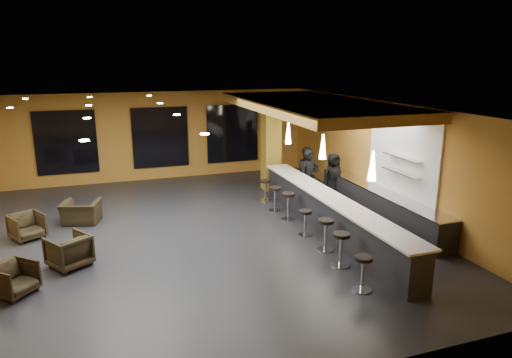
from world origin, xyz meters
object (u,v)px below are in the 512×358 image
object	(u,v)px
armchair_a	(14,279)
bar_stool_0	(363,269)
armchair_c	(27,226)
bar_stool_3	(305,220)
pendant_2	(288,133)
staff_a	(309,176)
armchair_b	(69,251)
armchair_d	(81,212)
bar_stool_1	(341,245)
bar_stool_4	(288,203)
bar_stool_2	(326,231)
bar_stool_5	(275,196)
prep_counter	(379,204)
bar_counter	(329,214)
staff_c	(333,176)
bar_stool_6	(265,188)
pendant_0	(372,166)
column	(271,143)
staff_b	(308,173)
pendant_1	(323,147)

from	to	relation	value
armchair_a	bar_stool_0	size ratio (longest dim) A/B	0.98
armchair_c	bar_stool_3	bearing A→B (deg)	-47.13
pendant_2	staff_a	world-z (taller)	pendant_2
armchair_c	armchair_b	bearing A→B (deg)	-91.98
armchair_d	bar_stool_1	bearing A→B (deg)	155.59
bar_stool_4	armchair_a	bearing A→B (deg)	-161.81
pendant_2	armchair_a	bearing A→B (deg)	-152.36
bar_stool_3	armchair_a	bearing A→B (deg)	-171.85
bar_stool_2	bar_stool_5	distance (m)	3.30
staff_a	armchair_a	world-z (taller)	staff_a
prep_counter	bar_stool_3	bearing A→B (deg)	-167.93
bar_counter	staff_c	bearing A→B (deg)	59.75
armchair_c	bar_stool_3	size ratio (longest dim) A/B	1.08
armchair_b	bar_stool_6	world-z (taller)	armchair_b
bar_stool_6	pendant_0	bearing A→B (deg)	-82.36
prep_counter	bar_stool_6	world-z (taller)	prep_counter
column	armchair_d	bearing A→B (deg)	-166.29
bar_stool_4	bar_stool_0	bearing A→B (deg)	-92.78
column	armchair_d	distance (m)	6.98
prep_counter	bar_stool_4	xyz separation A→B (m)	(-2.71, 0.74, 0.11)
armchair_a	bar_stool_1	distance (m)	7.13
armchair_c	bar_stool_1	world-z (taller)	bar_stool_1
staff_c	bar_stool_1	size ratio (longest dim) A/B	1.95
staff_b	bar_stool_6	xyz separation A→B (m)	(-1.51, 0.13, -0.44)
bar_stool_2	bar_stool_6	world-z (taller)	bar_stool_2
bar_counter	bar_stool_4	bearing A→B (deg)	119.89
bar_stool_4	pendant_2	bearing A→B (deg)	68.03
staff_a	bar_stool_3	world-z (taller)	staff_a
bar_counter	bar_stool_4	size ratio (longest dim) A/B	9.43
column	pendant_1	bearing A→B (deg)	-90.00
staff_c	bar_stool_6	distance (m)	2.39
staff_b	bar_stool_3	size ratio (longest dim) A/B	2.48
staff_c	bar_stool_4	size ratio (longest dim) A/B	1.90
armchair_a	bar_stool_3	bearing A→B (deg)	-40.13
bar_stool_1	bar_stool_6	xyz separation A→B (m)	(0.08, 5.38, -0.06)
bar_stool_2	bar_counter	bearing A→B (deg)	59.31
pendant_2	bar_stool_2	distance (m)	4.60
bar_stool_3	bar_stool_6	xyz separation A→B (m)	(0.06, 3.35, 0.00)
bar_stool_2	staff_b	bearing A→B (deg)	70.72
bar_stool_1	staff_b	bearing A→B (deg)	73.07
bar_stool_3	prep_counter	bearing A→B (deg)	12.07
staff_a	armchair_c	xyz separation A→B (m)	(-8.65, -0.51, -0.54)
pendant_1	bar_stool_1	xyz separation A→B (m)	(-0.79, -2.62, -1.82)
bar_stool_0	bar_stool_1	xyz separation A→B (m)	(0.14, 1.19, 0.03)
prep_counter	staff_b	xyz separation A→B (m)	(-1.19, 2.62, 0.48)
bar_counter	armchair_d	world-z (taller)	bar_counter
staff_b	staff_c	distance (m)	0.88
armchair_b	armchair_c	size ratio (longest dim) A/B	1.09
prep_counter	bar_stool_3	distance (m)	2.83
pendant_1	staff_a	distance (m)	2.67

